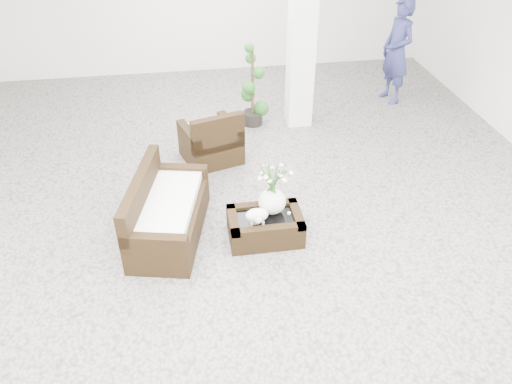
{
  "coord_description": "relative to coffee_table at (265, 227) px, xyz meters",
  "views": [
    {
      "loc": [
        -0.78,
        -5.05,
        4.12
      ],
      "look_at": [
        0.0,
        -0.1,
        0.62
      ],
      "focal_mm": 35.68,
      "sensor_mm": 36.0,
      "label": 1
    }
  ],
  "objects": [
    {
      "name": "topiary",
      "position": [
        0.31,
        3.07,
        0.55
      ],
      "size": [
        0.38,
        0.38,
        1.42
      ],
      "primitive_type": null,
      "color": "#1E4C18",
      "rests_on": "ground"
    },
    {
      "name": "shopper",
      "position": [
        3.05,
        3.64,
        0.79
      ],
      "size": [
        0.6,
        0.78,
        1.89
      ],
      "primitive_type": "imported",
      "rotation": [
        0.0,
        0.0,
        -1.33
      ],
      "color": "navy",
      "rests_on": "ground"
    },
    {
      "name": "armchair",
      "position": [
        -0.5,
        2.01,
        0.27
      ],
      "size": [
        0.99,
        0.97,
        0.86
      ],
      "primitive_type": "cube",
      "rotation": [
        0.0,
        0.0,
        3.44
      ],
      "color": "black",
      "rests_on": "ground"
    },
    {
      "name": "column",
      "position": [
        1.1,
        3.02,
        1.59
      ],
      "size": [
        0.4,
        0.4,
        3.5
      ],
      "primitive_type": "cube",
      "color": "white",
      "rests_on": "ground"
    },
    {
      "name": "ground",
      "position": [
        -0.1,
        0.22,
        -0.16
      ],
      "size": [
        11.0,
        11.0,
        0.0
      ],
      "primitive_type": "plane",
      "color": "gray",
      "rests_on": "ground"
    },
    {
      "name": "planter_narcissus",
      "position": [
        0.1,
        0.1,
        0.56
      ],
      "size": [
        0.44,
        0.44,
        0.8
      ],
      "primitive_type": null,
      "color": "white",
      "rests_on": "coffee_table"
    },
    {
      "name": "sheep_figurine",
      "position": [
        -0.12,
        -0.1,
        0.26
      ],
      "size": [
        0.28,
        0.23,
        0.21
      ],
      "primitive_type": "ellipsoid",
      "color": "white",
      "rests_on": "coffee_table"
    },
    {
      "name": "coffee_table",
      "position": [
        0.0,
        0.0,
        0.0
      ],
      "size": [
        0.9,
        0.6,
        0.31
      ],
      "primitive_type": "cube",
      "color": "black",
      "rests_on": "ground"
    },
    {
      "name": "loveseat",
      "position": [
        -1.16,
        0.25,
        0.26
      ],
      "size": [
        1.09,
        1.7,
        0.84
      ],
      "primitive_type": "cube",
      "rotation": [
        0.0,
        0.0,
        1.34
      ],
      "color": "black",
      "rests_on": "ground"
    },
    {
      "name": "tealight",
      "position": [
        0.3,
        0.02,
        0.17
      ],
      "size": [
        0.04,
        0.04,
        0.03
      ],
      "primitive_type": "cylinder",
      "color": "white",
      "rests_on": "coffee_table"
    }
  ]
}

